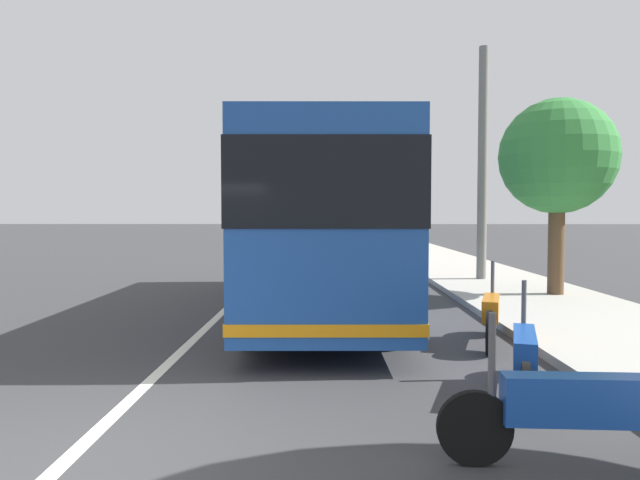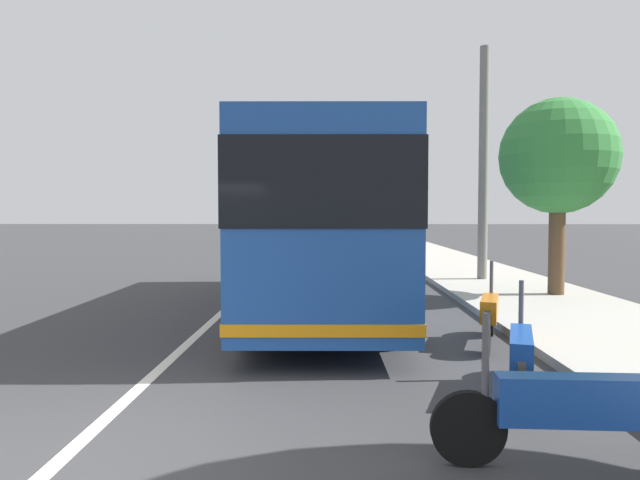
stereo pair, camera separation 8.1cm
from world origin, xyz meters
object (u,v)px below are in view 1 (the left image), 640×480
Objects in this scene: car_oncoming at (269,231)px; roadside_tree_mid_block at (558,158)px; coach_bus at (323,217)px; motorcycle_far_end at (491,314)px; car_side_street at (322,231)px; utility_pole at (483,166)px; motorcycle_mid_row at (524,355)px; motorcycle_angled at (583,409)px.

car_oncoming is 0.95× the size of roadside_tree_mid_block.
motorcycle_far_end is (-3.29, -2.67, -1.50)m from coach_bus.
motorcycle_far_end is at bearing -171.62° from car_side_street.
utility_pole is at bearing -45.08° from coach_bus.
car_side_street is at bearing -0.27° from coach_bus.
car_oncoming is (-3.25, 3.91, 0.05)m from car_side_street.
motorcycle_mid_row is 37.28m from car_oncoming.
motorcycle_angled is 0.52× the size of car_oncoming.
utility_pole is at bearing 3.78° from motorcycle_far_end.
car_oncoming is at bearing 133.53° from car_side_street.
car_oncoming is (30.83, 4.24, -1.24)m from coach_bus.
motorcycle_angled is 13.13m from utility_pole.
motorcycle_angled is 4.52m from motorcycle_far_end.
car_oncoming is at bearing 18.82° from utility_pole.
utility_pole is at bearing 20.48° from car_oncoming.
motorcycle_angled is at bearing -169.07° from motorcycle_far_end.
motorcycle_angled is 0.51× the size of car_side_street.
utility_pole is at bearing 15.44° from roadside_tree_mid_block.
roadside_tree_mid_block is (7.36, -3.22, 2.92)m from motorcycle_mid_row.
roadside_tree_mid_block is (-32.58, -5.88, 2.70)m from car_side_street.
motorcycle_angled is 10.29m from roadside_tree_mid_block.
motorcycle_far_end is 0.29× the size of utility_pole.
car_side_street is at bearing 22.14° from motorcycle_far_end.
car_oncoming reaches higher than car_side_street.
car_oncoming is at bearing -77.81° from motorcycle_angled.
coach_bus is 2.28× the size of car_side_street.
roadside_tree_mid_block is (4.78, -2.88, 2.90)m from motorcycle_far_end.
motorcycle_angled is 1.92m from motorcycle_mid_row.
motorcycle_angled is at bearing -167.65° from motorcycle_mid_row.
car_side_street reaches higher than motorcycle_far_end.
roadside_tree_mid_block is at bearing -75.80° from coach_bus.
coach_bus is 31.14m from car_oncoming.
motorcycle_mid_row is 11.29m from utility_pole.
coach_bus reaches higher than motorcycle_far_end.
car_oncoming is 0.65× the size of utility_pole.
utility_pole is (-29.31, -4.98, 2.77)m from car_side_street.
coach_bus is 5.03× the size of motorcycle_mid_row.
car_oncoming is (34.11, 6.91, 0.26)m from motorcycle_far_end.
motorcycle_far_end is 6.29m from roadside_tree_mid_block.
utility_pole reaches higher than car_side_street.
motorcycle_mid_row is at bearing -172.41° from car_side_street.
coach_bus is 6.49m from motorcycle_mid_row.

